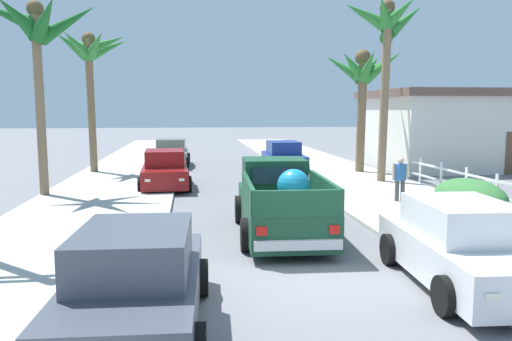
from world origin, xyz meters
The scene contains 19 objects.
ground_plane centered at (0.00, 0.00, 0.00)m, with size 160.00×160.00×0.00m, color slate.
sidewalk_left centered at (-5.06, 12.00, 0.06)m, with size 4.83×60.00×0.12m, color #B2AFA8.
sidewalk_right centered at (5.06, 12.00, 0.06)m, with size 4.83×60.00×0.12m, color #B2AFA8.
curb_left centered at (-4.05, 12.00, 0.05)m, with size 0.16×60.00×0.10m, color silver.
curb_right centered at (4.05, 12.00, 0.05)m, with size 0.16×60.00×0.10m, color silver.
pickup_truck centered at (0.29, 3.64, 0.80)m, with size 2.38×5.29×1.80m.
car_left_near centered at (-3.06, 11.71, 0.71)m, with size 2.16×4.32×1.54m.
car_right_near centered at (-2.79, -1.84, 0.71)m, with size 2.16×4.32×1.54m.
car_left_mid centered at (-3.10, 19.56, 0.71)m, with size 2.09×4.29×1.54m.
car_right_mid centered at (2.87, -0.62, 0.71)m, with size 2.21×4.34×1.54m.
car_left_far centered at (2.77, 16.63, 0.71)m, with size 2.04×4.27×1.54m.
palm_tree_left_fore centered at (6.08, 11.62, 6.34)m, with size 3.65×3.52×7.72m.
palm_tree_right_fore centered at (6.36, 14.83, 4.84)m, with size 3.81×3.97×6.07m.
palm_tree_right_mid centered at (-6.71, 16.38, 5.74)m, with size 3.38×3.57×6.89m.
palm_tree_left_back centered at (-7.14, 9.85, 5.84)m, with size 4.12×3.69×7.01m.
picket_fence centered at (7.89, 6.16, 0.59)m, with size 0.06×12.59×1.10m.
roadside_house centered at (13.69, 17.53, 2.13)m, with size 11.20×8.11×4.22m.
hedge_bush centered at (6.38, 5.13, 0.55)m, with size 1.80×2.80×1.10m, color #387538.
pedestrian centered at (4.96, 6.99, 0.91)m, with size 0.57×0.37×1.59m.
Camera 1 is at (-1.98, -8.93, 3.19)m, focal length 35.26 mm.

